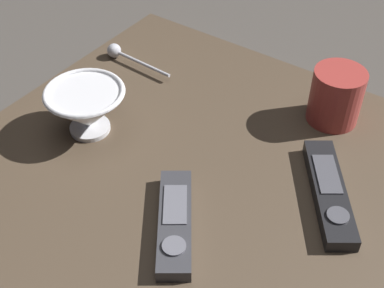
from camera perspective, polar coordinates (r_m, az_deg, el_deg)
name	(u,v)px	position (r m, az deg, el deg)	size (l,w,h in m)	color
ground_plane	(197,176)	(0.81, 0.54, -3.54)	(6.00, 6.00, 0.00)	#47423D
table	(197,169)	(0.80, 0.54, -2.77)	(0.63, 0.68, 0.03)	#4C3D2D
cereal_bowl	(87,108)	(0.83, -11.34, 3.81)	(0.13, 0.13, 0.08)	silver
coffee_mug	(336,96)	(0.87, 15.34, 5.02)	(0.08, 0.08, 0.09)	#A53833
teaspoon	(119,53)	(1.01, -7.89, 9.75)	(0.03, 0.15, 0.03)	silver
tv_remote_near	(329,192)	(0.76, 14.63, -5.01)	(0.18, 0.14, 0.02)	black
tv_remote_far	(175,222)	(0.70, -1.86, -8.45)	(0.16, 0.13, 0.02)	#38383D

